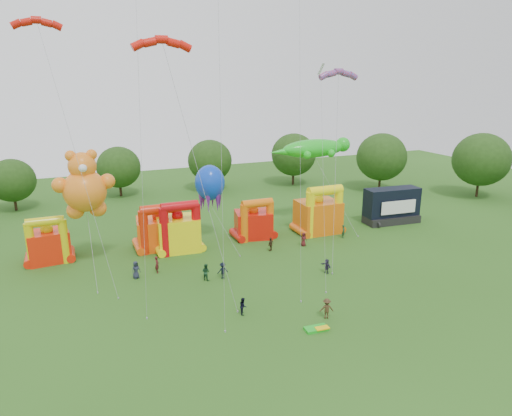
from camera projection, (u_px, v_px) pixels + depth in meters
name	position (u px, v px, depth m)	size (l,w,h in m)	color
ground	(329.00, 363.00, 34.52)	(160.00, 160.00, 0.00)	#285317
tree_ring	(314.00, 287.00, 32.90)	(124.40, 126.51, 12.07)	#352314
bouncy_castle_0	(48.00, 244.00, 52.88)	(4.84, 4.04, 5.73)	red
bouncy_castle_1	(159.00, 231.00, 57.01)	(5.69, 4.77, 6.06)	#FC520D
bouncy_castle_2	(179.00, 231.00, 56.19)	(5.35, 4.44, 6.61)	#FFEA0D
bouncy_castle_3	(254.00, 222.00, 60.89)	(5.35, 4.62, 5.60)	red
bouncy_castle_4	(319.00, 214.00, 62.87)	(5.69, 4.60, 6.91)	orange
stage_trailer	(392.00, 206.00, 67.17)	(8.42, 3.74, 5.25)	black
teddy_bear_kite	(85.00, 191.00, 49.58)	(6.56, 9.92, 13.46)	orange
gecko_kite	(328.00, 180.00, 64.18)	(12.89, 10.72, 12.43)	green
octopus_kite	(216.00, 203.00, 58.46)	(3.87, 9.58, 10.04)	blue
parafoil_kites	(186.00, 169.00, 44.46)	(35.02, 15.53, 27.00)	red
diamond_kites	(245.00, 145.00, 40.86)	(20.06, 11.37, 34.89)	red
folded_kite_bundle	(317.00, 329.00, 38.93)	(2.06, 1.20, 0.31)	green
spectator_0	(136.00, 270.00, 48.74)	(0.95, 0.62, 1.94)	#222638
spectator_1	(157.00, 265.00, 50.15)	(0.70, 0.46, 1.92)	#501619
spectator_2	(206.00, 272.00, 48.34)	(0.89, 0.69, 1.83)	#193F23
spectator_3	(223.00, 271.00, 48.71)	(1.18, 0.68, 1.82)	black
spectator_4	(271.00, 244.00, 56.50)	(1.01, 0.42, 1.73)	#3A2717
spectator_5	(327.00, 266.00, 50.10)	(1.52, 0.48, 1.63)	#2C2640
spectator_6	(304.00, 239.00, 58.15)	(0.87, 0.57, 1.79)	#4E1618
spectator_7	(343.00, 231.00, 61.09)	(0.66, 0.43, 1.80)	#194022
spectator_8	(243.00, 306.00, 41.42)	(0.78, 0.61, 1.60)	black
spectator_9	(327.00, 308.00, 40.64)	(1.24, 0.71, 1.91)	#402D19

